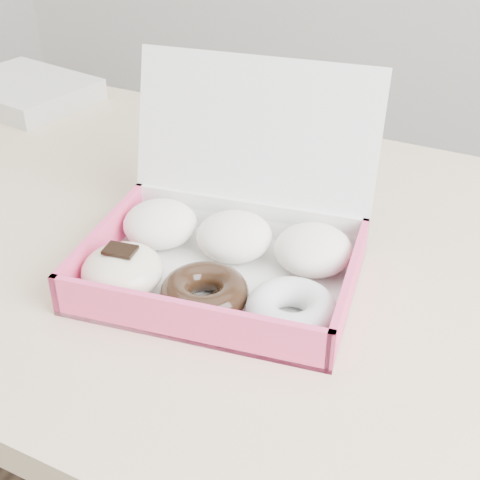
% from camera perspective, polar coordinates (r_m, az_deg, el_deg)
% --- Properties ---
extents(table, '(1.20, 0.80, 0.75)m').
position_cam_1_polar(table, '(1.02, -9.86, -0.96)').
color(table, '#D1BD89').
rests_on(table, ground).
extents(donut_box, '(0.36, 0.33, 0.23)m').
position_cam_1_polar(donut_box, '(0.80, -1.50, -0.71)').
color(donut_box, white).
rests_on(donut_box, table).
extents(newspapers, '(0.28, 0.23, 0.04)m').
position_cam_1_polar(newspapers, '(1.40, -17.96, 12.02)').
color(newspapers, white).
rests_on(newspapers, table).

